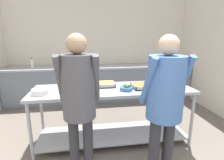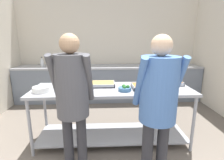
{
  "view_description": "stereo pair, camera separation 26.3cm",
  "coord_description": "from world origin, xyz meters",
  "px_view_note": "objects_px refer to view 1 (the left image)",
  "views": [
    {
      "loc": [
        -0.39,
        -0.84,
        1.6
      ],
      "look_at": [
        -0.01,
        1.69,
        0.96
      ],
      "focal_mm": 28.0,
      "sensor_mm": 36.0,
      "label": 1
    },
    {
      "loc": [
        -0.13,
        -0.87,
        1.6
      ],
      "look_at": [
        -0.01,
        1.69,
        0.96
      ],
      "focal_mm": 28.0,
      "sensor_mm": 36.0,
      "label": 2
    }
  ],
  "objects_px": {
    "plate_stack": "(41,91)",
    "serving_tray_roast": "(145,86)",
    "water_bottle": "(32,64)",
    "guest_serving_left": "(165,95)",
    "serving_tray_greens": "(100,85)",
    "broccoli_bowl": "(126,88)",
    "serving_tray_vegetables": "(166,81)",
    "sauce_pan": "(69,88)",
    "guest_serving_right": "(79,94)"
  },
  "relations": [
    {
      "from": "plate_stack",
      "to": "serving_tray_roast",
      "type": "height_order",
      "value": "plate_stack"
    },
    {
      "from": "plate_stack",
      "to": "water_bottle",
      "type": "distance_m",
      "value": 2.04
    },
    {
      "from": "guest_serving_left",
      "to": "water_bottle",
      "type": "relative_size",
      "value": 6.68
    },
    {
      "from": "serving_tray_roast",
      "to": "guest_serving_left",
      "type": "bearing_deg",
      "value": -93.24
    },
    {
      "from": "guest_serving_left",
      "to": "water_bottle",
      "type": "distance_m",
      "value": 3.31
    },
    {
      "from": "plate_stack",
      "to": "serving_tray_greens",
      "type": "xyz_separation_m",
      "value": [
        0.81,
        0.26,
        -0.01
      ]
    },
    {
      "from": "broccoli_bowl",
      "to": "plate_stack",
      "type": "bearing_deg",
      "value": 179.39
    },
    {
      "from": "serving_tray_vegetables",
      "to": "serving_tray_roast",
      "type": "bearing_deg",
      "value": -154.05
    },
    {
      "from": "plate_stack",
      "to": "sauce_pan",
      "type": "bearing_deg",
      "value": 11.99
    },
    {
      "from": "broccoli_bowl",
      "to": "guest_serving_right",
      "type": "bearing_deg",
      "value": -142.36
    },
    {
      "from": "plate_stack",
      "to": "serving_tray_roast",
      "type": "relative_size",
      "value": 0.65
    },
    {
      "from": "plate_stack",
      "to": "broccoli_bowl",
      "type": "height_order",
      "value": "broccoli_bowl"
    },
    {
      "from": "broccoli_bowl",
      "to": "guest_serving_right",
      "type": "xyz_separation_m",
      "value": [
        -0.64,
        -0.49,
        0.11
      ]
    },
    {
      "from": "water_bottle",
      "to": "sauce_pan",
      "type": "bearing_deg",
      "value": -62.06
    },
    {
      "from": "broccoli_bowl",
      "to": "water_bottle",
      "type": "height_order",
      "value": "water_bottle"
    },
    {
      "from": "broccoli_bowl",
      "to": "water_bottle",
      "type": "distance_m",
      "value": 2.64
    },
    {
      "from": "plate_stack",
      "to": "water_bottle",
      "type": "height_order",
      "value": "water_bottle"
    },
    {
      "from": "serving_tray_vegetables",
      "to": "guest_serving_left",
      "type": "height_order",
      "value": "guest_serving_left"
    },
    {
      "from": "sauce_pan",
      "to": "guest_serving_left",
      "type": "relative_size",
      "value": 0.25
    },
    {
      "from": "broccoli_bowl",
      "to": "guest_serving_right",
      "type": "distance_m",
      "value": 0.81
    },
    {
      "from": "guest_serving_right",
      "to": "water_bottle",
      "type": "xyz_separation_m",
      "value": [
        -1.14,
        2.44,
        -0.01
      ]
    },
    {
      "from": "serving_tray_greens",
      "to": "water_bottle",
      "type": "bearing_deg",
      "value": 130.64
    },
    {
      "from": "plate_stack",
      "to": "water_bottle",
      "type": "relative_size",
      "value": 0.99
    },
    {
      "from": "plate_stack",
      "to": "guest_serving_right",
      "type": "bearing_deg",
      "value": -44.5
    },
    {
      "from": "broccoli_bowl",
      "to": "serving_tray_roast",
      "type": "relative_size",
      "value": 0.49
    },
    {
      "from": "guest_serving_left",
      "to": "sauce_pan",
      "type": "bearing_deg",
      "value": 145.22
    },
    {
      "from": "guest_serving_left",
      "to": "serving_tray_vegetables",
      "type": "bearing_deg",
      "value": 64.01
    },
    {
      "from": "serving_tray_greens",
      "to": "serving_tray_roast",
      "type": "bearing_deg",
      "value": -14.81
    },
    {
      "from": "serving_tray_vegetables",
      "to": "guest_serving_right",
      "type": "height_order",
      "value": "guest_serving_right"
    },
    {
      "from": "sauce_pan",
      "to": "guest_serving_left",
      "type": "height_order",
      "value": "guest_serving_left"
    },
    {
      "from": "plate_stack",
      "to": "serving_tray_greens",
      "type": "distance_m",
      "value": 0.85
    },
    {
      "from": "plate_stack",
      "to": "guest_serving_left",
      "type": "distance_m",
      "value": 1.57
    },
    {
      "from": "sauce_pan",
      "to": "serving_tray_roast",
      "type": "xyz_separation_m",
      "value": [
        1.1,
        0.01,
        -0.02
      ]
    },
    {
      "from": "guest_serving_right",
      "to": "water_bottle",
      "type": "relative_size",
      "value": 6.72
    },
    {
      "from": "guest_serving_left",
      "to": "water_bottle",
      "type": "height_order",
      "value": "guest_serving_left"
    },
    {
      "from": "serving_tray_roast",
      "to": "guest_serving_right",
      "type": "relative_size",
      "value": 0.23
    },
    {
      "from": "plate_stack",
      "to": "guest_serving_left",
      "type": "relative_size",
      "value": 0.15
    },
    {
      "from": "sauce_pan",
      "to": "water_bottle",
      "type": "relative_size",
      "value": 1.67
    },
    {
      "from": "plate_stack",
      "to": "sauce_pan",
      "type": "relative_size",
      "value": 0.6
    },
    {
      "from": "serving_tray_roast",
      "to": "guest_serving_right",
      "type": "distance_m",
      "value": 1.13
    },
    {
      "from": "guest_serving_right",
      "to": "sauce_pan",
      "type": "bearing_deg",
      "value": 104.8
    },
    {
      "from": "plate_stack",
      "to": "serving_tray_roast",
      "type": "bearing_deg",
      "value": 3.54
    },
    {
      "from": "broccoli_bowl",
      "to": "water_bottle",
      "type": "bearing_deg",
      "value": 132.39
    },
    {
      "from": "broccoli_bowl",
      "to": "serving_tray_roast",
      "type": "xyz_separation_m",
      "value": [
        0.31,
        0.1,
        -0.01
      ]
    },
    {
      "from": "sauce_pan",
      "to": "serving_tray_roast",
      "type": "bearing_deg",
      "value": 0.72
    },
    {
      "from": "plate_stack",
      "to": "guest_serving_left",
      "type": "bearing_deg",
      "value": -24.91
    },
    {
      "from": "serving_tray_roast",
      "to": "serving_tray_vegetables",
      "type": "distance_m",
      "value": 0.47
    },
    {
      "from": "sauce_pan",
      "to": "serving_tray_greens",
      "type": "xyz_separation_m",
      "value": [
        0.45,
        0.19,
        -0.02
      ]
    },
    {
      "from": "sauce_pan",
      "to": "plate_stack",
      "type": "bearing_deg",
      "value": -168.01
    },
    {
      "from": "serving_tray_greens",
      "to": "guest_serving_right",
      "type": "distance_m",
      "value": 0.83
    }
  ]
}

